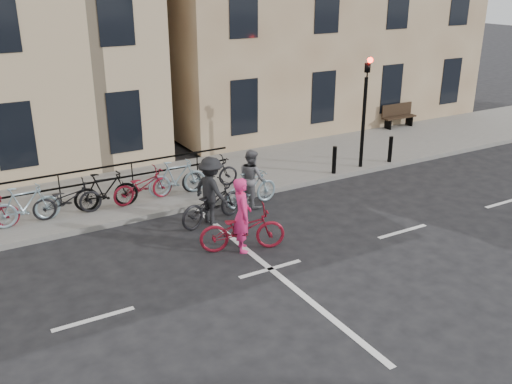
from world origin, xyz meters
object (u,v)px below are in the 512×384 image
bench (398,115)px  cyclist_dark (211,197)px  traffic_light (365,99)px  cyclist_grey (251,183)px  cyclist_pink (242,226)px

bench → cyclist_dark: 11.97m
traffic_light → cyclist_grey: 5.09m
bench → cyclist_pink: (-11.08, -6.56, -0.04)m
bench → cyclist_pink: bearing=-149.4°
cyclist_pink → cyclist_grey: 2.82m
traffic_light → cyclist_pink: 7.26m
traffic_light → cyclist_dark: 6.58m
cyclist_pink → cyclist_grey: bearing=-14.7°
traffic_light → cyclist_grey: traffic_light is taller
traffic_light → cyclist_pink: traffic_light is taller
traffic_light → cyclist_dark: size_ratio=1.80×
bench → cyclist_dark: bearing=-156.8°
traffic_light → cyclist_grey: (-4.70, -0.83, -1.78)m
cyclist_grey → cyclist_dark: cyclist_dark is taller
cyclist_grey → cyclist_dark: bearing=102.4°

